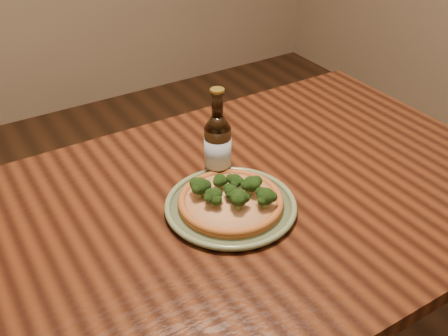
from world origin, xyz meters
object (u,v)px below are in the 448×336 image
table (210,242)px  beer_bottle (218,146)px  pizza (231,200)px  plate (231,206)px

table → beer_bottle: bearing=50.7°
table → pizza: 0.13m
table → pizza: size_ratio=6.62×
plate → table: bearing=156.5°
plate → pizza: (0.00, -0.00, 0.02)m
plate → beer_bottle: beer_bottle is taller
plate → pizza: 0.02m
table → plate: 0.11m
plate → pizza: bearing=-51.6°
pizza → table: bearing=156.2°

